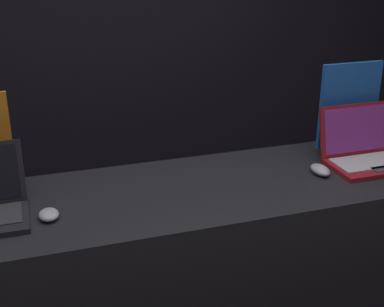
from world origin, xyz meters
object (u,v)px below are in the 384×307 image
mouse_front (49,215)px  promo_stand_back (349,109)px  laptop_back (368,151)px  mouse_back (320,170)px

mouse_front → promo_stand_back: bearing=10.8°
promo_stand_back → mouse_front: bearing=-169.2°
laptop_back → mouse_back: (-0.26, -0.04, -0.04)m
mouse_back → promo_stand_back: (0.26, 0.22, 0.18)m
mouse_back → promo_stand_back: size_ratio=0.28×
laptop_back → mouse_back: 0.27m
mouse_front → laptop_back: bearing=3.7°
laptop_back → mouse_back: bearing=-170.2°
mouse_front → mouse_back: size_ratio=0.80×
mouse_front → mouse_back: bearing=2.3°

